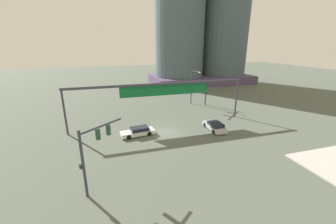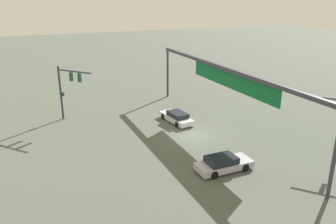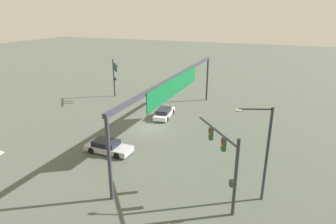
{
  "view_description": "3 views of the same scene",
  "coord_description": "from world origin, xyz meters",
  "px_view_note": "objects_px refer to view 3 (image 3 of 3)",
  "views": [
    {
      "loc": [
        -8.02,
        -27.85,
        12.41
      ],
      "look_at": [
        0.69,
        1.15,
        2.69
      ],
      "focal_mm": 22.75,
      "sensor_mm": 36.0,
      "label": 1
    },
    {
      "loc": [
        27.71,
        -15.21,
        13.36
      ],
      "look_at": [
        0.04,
        -2.88,
        2.88
      ],
      "focal_mm": 36.09,
      "sensor_mm": 36.0,
      "label": 2
    },
    {
      "loc": [
        29.04,
        13.84,
        13.18
      ],
      "look_at": [
        0.83,
        2.5,
        2.6
      ],
      "focal_mm": 30.85,
      "sensor_mm": 36.0,
      "label": 3
    }
  ],
  "objects_px": {
    "traffic_signal_near_corner": "(115,73)",
    "streetlamp_curved_arm": "(263,147)",
    "traffic_signal_opposite_side": "(226,156)",
    "sedan_car_approaching": "(164,113)",
    "sedan_car_waiting_far": "(108,147)"
  },
  "relations": [
    {
      "from": "traffic_signal_near_corner",
      "to": "sedan_car_approaching",
      "type": "relative_size",
      "value": 1.24
    },
    {
      "from": "traffic_signal_near_corner",
      "to": "streetlamp_curved_arm",
      "type": "bearing_deg",
      "value": 11.15
    },
    {
      "from": "sedan_car_approaching",
      "to": "sedan_car_waiting_far",
      "type": "height_order",
      "value": "same"
    },
    {
      "from": "streetlamp_curved_arm",
      "to": "sedan_car_approaching",
      "type": "bearing_deg",
      "value": -66.22
    },
    {
      "from": "traffic_signal_near_corner",
      "to": "sedan_car_approaching",
      "type": "xyz_separation_m",
      "value": [
        5.41,
        10.71,
        -3.54
      ]
    },
    {
      "from": "traffic_signal_near_corner",
      "to": "streetlamp_curved_arm",
      "type": "distance_m",
      "value": 30.69
    },
    {
      "from": "traffic_signal_near_corner",
      "to": "traffic_signal_opposite_side",
      "type": "distance_m",
      "value": 29.84
    },
    {
      "from": "streetlamp_curved_arm",
      "to": "sedan_car_waiting_far",
      "type": "xyz_separation_m",
      "value": [
        -2.36,
        -14.5,
        -3.68
      ]
    },
    {
      "from": "traffic_signal_near_corner",
      "to": "sedan_car_approaching",
      "type": "distance_m",
      "value": 12.51
    },
    {
      "from": "traffic_signal_opposite_side",
      "to": "sedan_car_waiting_far",
      "type": "relative_size",
      "value": 1.23
    },
    {
      "from": "traffic_signal_opposite_side",
      "to": "sedan_car_waiting_far",
      "type": "height_order",
      "value": "traffic_signal_opposite_side"
    },
    {
      "from": "sedan_car_approaching",
      "to": "traffic_signal_opposite_side",
      "type": "bearing_deg",
      "value": -151.12
    },
    {
      "from": "traffic_signal_near_corner",
      "to": "sedan_car_approaching",
      "type": "height_order",
      "value": "traffic_signal_near_corner"
    },
    {
      "from": "traffic_signal_opposite_side",
      "to": "streetlamp_curved_arm",
      "type": "xyz_separation_m",
      "value": [
        -1.37,
        2.33,
        0.44
      ]
    },
    {
      "from": "traffic_signal_opposite_side",
      "to": "sedan_car_approaching",
      "type": "distance_m",
      "value": 18.95
    }
  ]
}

